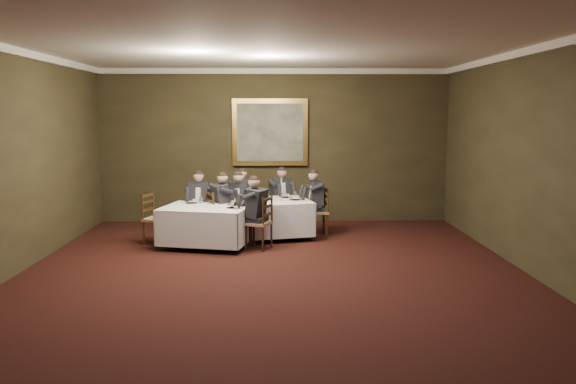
{
  "coord_description": "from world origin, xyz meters",
  "views": [
    {
      "loc": [
        0.07,
        -7.93,
        2.48
      ],
      "look_at": [
        0.26,
        1.65,
        1.15
      ],
      "focal_mm": 35.0,
      "sensor_mm": 36.0,
      "label": 1
    }
  ],
  "objects_px": {
    "chair_sec_endleft": "(157,229)",
    "diner_main_backright": "(280,206)",
    "diner_main_endleft": "(219,215)",
    "table_second": "(207,223)",
    "chair_main_endleft": "(219,227)",
    "diner_sec_backright": "(241,213)",
    "painting": "(270,132)",
    "chair_sec_endright": "(259,234)",
    "diner_main_backleft": "(241,207)",
    "candlestick": "(281,192)",
    "diner_sec_backleft": "(200,212)",
    "diner_main_endright": "(317,211)",
    "chair_main_backright": "(280,216)",
    "table_main": "(269,216)",
    "centerpiece": "(267,194)",
    "diner_sec_endright": "(258,222)",
    "chair_sec_backright": "(241,224)",
    "chair_main_endright": "(318,221)",
    "chair_main_backleft": "(241,218)",
    "chair_sec_backleft": "(201,222)"
  },
  "relations": [
    {
      "from": "chair_sec_endleft",
      "to": "centerpiece",
      "type": "distance_m",
      "value": 2.25
    },
    {
      "from": "chair_main_endright",
      "to": "chair_sec_endright",
      "type": "xyz_separation_m",
      "value": [
        -1.17,
        -1.19,
        0.0
      ]
    },
    {
      "from": "centerpiece",
      "to": "chair_sec_endleft",
      "type": "bearing_deg",
      "value": -166.79
    },
    {
      "from": "diner_main_backleft",
      "to": "diner_main_endleft",
      "type": "relative_size",
      "value": 1.0
    },
    {
      "from": "table_second",
      "to": "candlestick",
      "type": "distance_m",
      "value": 1.65
    },
    {
      "from": "chair_main_endleft",
      "to": "chair_main_backright",
      "type": "bearing_deg",
      "value": 105.93
    },
    {
      "from": "diner_main_endleft",
      "to": "chair_sec_backright",
      "type": "height_order",
      "value": "diner_main_endleft"
    },
    {
      "from": "chair_main_backleft",
      "to": "chair_sec_endright",
      "type": "relative_size",
      "value": 1.0
    },
    {
      "from": "table_main",
      "to": "chair_sec_endright",
      "type": "relative_size",
      "value": 1.87
    },
    {
      "from": "diner_main_backright",
      "to": "centerpiece",
      "type": "xyz_separation_m",
      "value": [
        -0.28,
        -0.9,
        0.39
      ]
    },
    {
      "from": "diner_main_endleft",
      "to": "painting",
      "type": "height_order",
      "value": "painting"
    },
    {
      "from": "diner_main_backleft",
      "to": "diner_sec_backright",
      "type": "relative_size",
      "value": 1.0
    },
    {
      "from": "diner_main_endleft",
      "to": "diner_sec_backleft",
      "type": "distance_m",
      "value": 0.59
    },
    {
      "from": "diner_main_backright",
      "to": "candlestick",
      "type": "distance_m",
      "value": 1.0
    },
    {
      "from": "table_second",
      "to": "diner_sec_endright",
      "type": "distance_m",
      "value": 1.01
    },
    {
      "from": "chair_main_endleft",
      "to": "diner_sec_backleft",
      "type": "distance_m",
      "value": 0.63
    },
    {
      "from": "diner_sec_backright",
      "to": "chair_sec_backleft",
      "type": "bearing_deg",
      "value": 10.46
    },
    {
      "from": "chair_sec_endleft",
      "to": "diner_main_endleft",
      "type": "bearing_deg",
      "value": 121.53
    },
    {
      "from": "chair_sec_backleft",
      "to": "centerpiece",
      "type": "bearing_deg",
      "value": 178.35
    },
    {
      "from": "diner_sec_endright",
      "to": "table_second",
      "type": "bearing_deg",
      "value": 100.75
    },
    {
      "from": "diner_main_backleft",
      "to": "diner_main_endright",
      "type": "relative_size",
      "value": 1.0
    },
    {
      "from": "diner_main_endright",
      "to": "chair_sec_backright",
      "type": "relative_size",
      "value": 1.35
    },
    {
      "from": "diner_main_endright",
      "to": "chair_sec_endright",
      "type": "bearing_deg",
      "value": 129.18
    },
    {
      "from": "chair_sec_endright",
      "to": "diner_main_backleft",
      "type": "bearing_deg",
      "value": 38.29
    },
    {
      "from": "chair_sec_endleft",
      "to": "diner_main_backright",
      "type": "bearing_deg",
      "value": 139.63
    },
    {
      "from": "candlestick",
      "to": "chair_main_backleft",
      "type": "bearing_deg",
      "value": 140.42
    },
    {
      "from": "diner_sec_backright",
      "to": "centerpiece",
      "type": "distance_m",
      "value": 0.65
    },
    {
      "from": "table_second",
      "to": "diner_main_backright",
      "type": "height_order",
      "value": "diner_main_backright"
    },
    {
      "from": "table_second",
      "to": "diner_sec_endright",
      "type": "height_order",
      "value": "diner_sec_endright"
    },
    {
      "from": "chair_main_endright",
      "to": "diner_main_endright",
      "type": "xyz_separation_m",
      "value": [
        -0.01,
        -0.0,
        0.23
      ]
    },
    {
      "from": "chair_main_backleft",
      "to": "chair_sec_backright",
      "type": "bearing_deg",
      "value": 71.76
    },
    {
      "from": "chair_main_backright",
      "to": "chair_sec_backleft",
      "type": "height_order",
      "value": "same"
    },
    {
      "from": "diner_main_endleft",
      "to": "chair_sec_backleft",
      "type": "bearing_deg",
      "value": -161.99
    },
    {
      "from": "chair_sec_backright",
      "to": "diner_main_endright",
      "type": "bearing_deg",
      "value": -146.91
    },
    {
      "from": "chair_main_backleft",
      "to": "painting",
      "type": "distance_m",
      "value": 2.16
    },
    {
      "from": "chair_sec_endleft",
      "to": "table_main",
      "type": "bearing_deg",
      "value": 122.28
    },
    {
      "from": "diner_sec_backleft",
      "to": "chair_sec_endright",
      "type": "distance_m",
      "value": 1.67
    },
    {
      "from": "chair_main_backright",
      "to": "chair_sec_backleft",
      "type": "relative_size",
      "value": 1.0
    },
    {
      "from": "diner_main_endleft",
      "to": "centerpiece",
      "type": "distance_m",
      "value": 1.03
    },
    {
      "from": "chair_sec_backright",
      "to": "chair_sec_endright",
      "type": "distance_m",
      "value": 1.01
    },
    {
      "from": "diner_main_backright",
      "to": "centerpiece",
      "type": "bearing_deg",
      "value": 44.76
    },
    {
      "from": "diner_sec_endright",
      "to": "chair_main_backright",
      "type": "bearing_deg",
      "value": 10.85
    },
    {
      "from": "table_second",
      "to": "chair_main_endright",
      "type": "xyz_separation_m",
      "value": [
        2.16,
        0.96,
        -0.17
      ]
    },
    {
      "from": "chair_main_endleft",
      "to": "candlestick",
      "type": "distance_m",
      "value": 1.42
    },
    {
      "from": "chair_main_backleft",
      "to": "diner_main_backleft",
      "type": "height_order",
      "value": "diner_main_backleft"
    },
    {
      "from": "diner_main_endleft",
      "to": "chair_sec_endleft",
      "type": "height_order",
      "value": "diner_main_endleft"
    },
    {
      "from": "diner_main_endright",
      "to": "diner_sec_backleft",
      "type": "distance_m",
      "value": 2.39
    },
    {
      "from": "chair_main_endleft",
      "to": "diner_sec_backright",
      "type": "relative_size",
      "value": 0.74
    },
    {
      "from": "painting",
      "to": "diner_main_backleft",
      "type": "bearing_deg",
      "value": -120.42
    },
    {
      "from": "diner_sec_backright",
      "to": "diner_sec_endright",
      "type": "relative_size",
      "value": 1.0
    }
  ]
}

